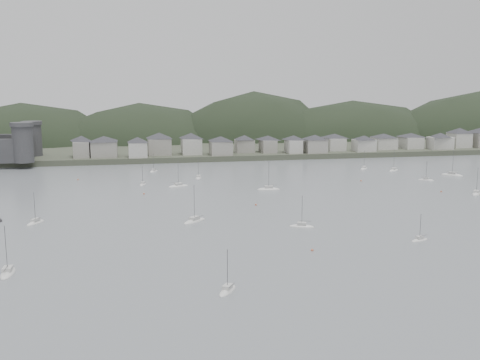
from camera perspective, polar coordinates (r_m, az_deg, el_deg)
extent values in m
plane|color=slate|center=(134.12, 6.47, -7.78)|extent=(900.00, 900.00, 0.00)
cube|color=#383D2D|center=(420.30, -6.02, 4.29)|extent=(900.00, 250.00, 3.00)
ellipsoid|color=black|center=(403.00, -21.55, 1.78)|extent=(138.98, 92.48, 81.13)
ellipsoid|color=black|center=(397.70, -10.31, 2.23)|extent=(132.08, 90.41, 79.74)
ellipsoid|color=black|center=(408.25, 1.42, 2.18)|extent=(133.88, 88.37, 101.41)
ellipsoid|color=black|center=(426.40, 11.50, 2.63)|extent=(165.81, 81.78, 82.55)
ellipsoid|color=black|center=(477.54, 23.69, 2.44)|extent=(177.60, 96.61, 102.57)
cylinder|color=#37373A|center=(293.60, -21.69, 3.46)|extent=(10.00, 10.00, 18.00)
cylinder|color=#37373A|center=(321.13, -20.83, 3.89)|extent=(10.00, 10.00, 17.00)
cube|color=#37373A|center=(307.62, -21.21, 3.17)|extent=(3.50, 30.00, 12.00)
cube|color=gray|center=(306.35, -16.14, 3.10)|extent=(8.34, 12.91, 8.59)
pyramid|color=#2C2D32|center=(305.78, -16.19, 4.18)|extent=(15.78, 15.78, 3.01)
cube|color=gray|center=(305.00, -13.96, 3.14)|extent=(13.68, 13.35, 8.36)
pyramid|color=#2C2D32|center=(304.44, -14.00, 4.20)|extent=(20.07, 20.07, 2.93)
cube|color=#AAA8A0|center=(299.48, -10.60, 3.12)|extent=(9.78, 10.20, 8.08)
pyramid|color=#2C2D32|center=(298.93, -10.64, 4.16)|extent=(14.83, 14.83, 2.83)
cube|color=gray|center=(309.41, -8.40, 3.48)|extent=(12.59, 13.33, 9.09)
pyramid|color=#2C2D32|center=(308.83, -8.43, 4.61)|extent=(19.24, 19.24, 3.18)
cube|color=#AAA8A0|center=(309.35, -5.09, 3.52)|extent=(10.74, 12.17, 8.87)
pyramid|color=#2C2D32|center=(308.78, -5.11, 4.63)|extent=(17.01, 17.01, 3.10)
cube|color=gray|center=(305.10, -2.02, 3.36)|extent=(11.63, 12.09, 7.69)
pyramid|color=#2C2D32|center=(304.58, -2.03, 4.33)|extent=(17.61, 17.61, 2.69)
cube|color=gray|center=(316.42, 0.46, 3.57)|extent=(10.37, 9.35, 7.44)
pyramid|color=#2C2D32|center=(315.93, 0.46, 4.47)|extent=(14.65, 14.65, 2.60)
cube|color=gray|center=(317.14, 2.92, 3.55)|extent=(8.24, 12.20, 7.22)
pyramid|color=#2C2D32|center=(316.67, 2.93, 4.43)|extent=(15.17, 15.17, 2.53)
cube|color=#AAA8A0|center=(315.87, 5.60, 3.51)|extent=(8.06, 10.91, 7.46)
pyramid|color=#2C2D32|center=(315.38, 5.62, 4.42)|extent=(14.08, 14.08, 2.61)
cube|color=gray|center=(318.28, 7.80, 3.53)|extent=(11.73, 11.78, 7.66)
pyramid|color=#2C2D32|center=(317.79, 7.82, 4.46)|extent=(17.46, 17.46, 2.68)
cube|color=#AAA8A0|center=(332.96, 9.82, 3.72)|extent=(10.19, 13.02, 7.33)
pyramid|color=#2C2D32|center=(332.51, 9.84, 4.57)|extent=(17.23, 17.23, 2.57)
cube|color=#AAA8A0|center=(330.64, 12.79, 3.54)|extent=(11.70, 9.81, 6.88)
pyramid|color=#2C2D32|center=(330.20, 12.82, 4.34)|extent=(15.97, 15.97, 2.41)
cube|color=#AAA8A0|center=(345.76, 14.74, 3.73)|extent=(12.83, 12.48, 7.00)
pyramid|color=#2C2D32|center=(345.34, 14.77, 4.51)|extent=(18.79, 18.79, 2.45)
cube|color=#AAA8A0|center=(354.68, 17.37, 3.74)|extent=(11.07, 13.50, 6.97)
pyramid|color=#2C2D32|center=(354.27, 17.41, 4.50)|extent=(18.25, 18.25, 2.44)
cube|color=#AAA8A0|center=(355.72, 20.13, 3.64)|extent=(13.75, 9.12, 7.34)
pyramid|color=#2C2D32|center=(355.30, 20.18, 4.43)|extent=(16.97, 16.97, 2.57)
cube|color=#AAA8A0|center=(369.93, 21.87, 3.88)|extent=(11.37, 11.57, 9.05)
pyramid|color=#2C2D32|center=(369.45, 21.93, 4.82)|extent=(17.03, 17.03, 3.17)
ellipsoid|color=silver|center=(165.88, -4.77, -4.34)|extent=(8.53, 7.97, 1.77)
cube|color=beige|center=(165.60, -4.77, -3.95)|extent=(3.61, 3.51, 0.70)
cylinder|color=#3F3F42|center=(164.61, -4.79, -2.42)|extent=(0.12, 0.12, 11.07)
cylinder|color=#3F3F42|center=(164.60, -4.32, -3.83)|extent=(3.06, 2.70, 0.10)
ellipsoid|color=silver|center=(130.60, -23.05, -8.96)|extent=(2.80, 8.47, 1.69)
cube|color=beige|center=(130.25, -23.08, -8.49)|extent=(1.89, 2.98, 0.70)
cylinder|color=#3F3F42|center=(129.05, -23.21, -6.67)|extent=(0.12, 0.12, 10.55)
cylinder|color=#3F3F42|center=(128.67, -23.22, -8.46)|extent=(0.15, 3.80, 0.10)
ellipsoid|color=silver|center=(174.52, -20.53, -4.23)|extent=(5.70, 7.53, 1.47)
cube|color=beige|center=(174.29, -20.55, -3.90)|extent=(2.68, 3.03, 0.70)
cylinder|color=#3F3F42|center=(173.50, -20.62, -2.71)|extent=(0.12, 0.12, 9.17)
cylinder|color=#3F3F42|center=(172.96, -20.40, -3.80)|extent=(1.74, 2.91, 0.10)
ellipsoid|color=silver|center=(252.02, 18.82, -0.03)|extent=(6.60, 5.54, 1.32)
cube|color=beige|center=(251.87, 18.83, 0.19)|extent=(2.72, 2.52, 0.70)
cylinder|color=#3F3F42|center=(251.38, 18.87, 0.93)|extent=(0.12, 0.12, 8.25)
cylinder|color=#3F3F42|center=(250.71, 18.73, 0.28)|extent=(2.48, 1.80, 0.10)
ellipsoid|color=silver|center=(160.20, 6.46, -4.87)|extent=(7.64, 4.83, 1.46)
cube|color=beige|center=(159.95, 6.46, -4.52)|extent=(2.96, 2.42, 0.70)
cylinder|color=#3F3F42|center=(159.09, 6.49, -3.23)|extent=(0.12, 0.12, 9.12)
cylinder|color=#3F3F42|center=(160.63, 6.83, -4.26)|extent=(3.09, 1.29, 0.10)
ellipsoid|color=silver|center=(231.20, -10.10, -0.49)|extent=(3.72, 6.41, 1.22)
cube|color=beige|center=(231.04, -10.11, -0.26)|extent=(1.93, 2.44, 0.70)
cylinder|color=#3F3F42|center=(230.55, -10.13, 0.48)|extent=(0.12, 0.12, 7.63)
cylinder|color=#3F3F42|center=(231.97, -10.20, -0.09)|extent=(0.93, 2.65, 0.10)
ellipsoid|color=silver|center=(110.65, -1.31, -11.51)|extent=(5.48, 6.85, 1.35)
cube|color=beige|center=(110.30, -1.32, -11.04)|extent=(2.53, 2.79, 0.70)
cylinder|color=#3F3F42|center=(109.15, -1.32, -9.37)|extent=(0.12, 0.12, 8.44)
cylinder|color=#3F3F42|center=(109.28, -0.87, -10.93)|extent=(1.73, 2.61, 0.10)
ellipsoid|color=silver|center=(276.66, 15.72, 0.94)|extent=(7.86, 6.83, 1.59)
cube|color=beige|center=(276.50, 15.73, 1.17)|extent=(3.27, 3.07, 0.70)
cylinder|color=#3F3F42|center=(275.97, 15.77, 1.99)|extent=(0.12, 0.12, 9.92)
cylinder|color=#3F3F42|center=(276.67, 15.45, 1.30)|extent=(2.90, 2.24, 0.10)
ellipsoid|color=silver|center=(266.76, -8.99, 0.88)|extent=(5.33, 6.99, 1.36)
cube|color=beige|center=(266.62, -8.99, 1.09)|extent=(2.50, 2.82, 0.70)
cylinder|color=#3F3F42|center=(266.14, -9.01, 1.82)|extent=(0.12, 0.12, 8.53)
cylinder|color=#3F3F42|center=(265.52, -8.85, 1.17)|extent=(1.64, 2.70, 0.10)
ellipsoid|color=silver|center=(152.92, 18.22, -6.01)|extent=(5.88, 3.46, 1.12)
cube|color=beige|center=(152.70, 18.23, -5.69)|extent=(2.25, 1.79, 0.70)
cylinder|color=#3F3F42|center=(152.01, 18.29, -4.68)|extent=(0.12, 0.12, 7.00)
cylinder|color=#3F3F42|center=(152.77, 18.62, -5.50)|extent=(2.42, 0.89, 0.10)
ellipsoid|color=silver|center=(279.20, 12.80, 1.14)|extent=(6.63, 6.87, 1.45)
cube|color=beige|center=(279.06, 12.80, 1.35)|extent=(2.89, 2.94, 0.70)
cylinder|color=#3F3F42|center=(278.57, 12.83, 2.09)|extent=(0.12, 0.12, 9.04)
cylinder|color=#3F3F42|center=(279.48, 12.56, 1.48)|extent=(2.29, 2.45, 0.10)
ellipsoid|color=silver|center=(244.81, -4.35, 0.19)|extent=(3.93, 7.76, 1.48)
cube|color=beige|center=(244.64, -4.36, 0.43)|extent=(2.16, 2.89, 0.70)
cylinder|color=#3F3F42|center=(244.07, -4.37, 1.30)|extent=(0.12, 0.12, 9.27)
cylinder|color=#3F3F42|center=(245.79, -4.47, 0.60)|extent=(0.83, 3.28, 0.10)
ellipsoid|color=silver|center=(216.91, 3.00, -1.01)|extent=(9.31, 3.91, 1.81)
cube|color=beige|center=(216.69, 3.01, -0.70)|extent=(3.37, 2.34, 0.70)
cylinder|color=#3F3F42|center=(215.92, 3.02, 0.50)|extent=(0.12, 0.12, 11.30)
cylinder|color=#3F3F42|center=(217.18, 3.41, -0.53)|extent=(4.05, 0.57, 0.10)
ellipsoid|color=silver|center=(226.32, 23.41, -1.35)|extent=(7.39, 7.51, 1.60)
cube|color=beige|center=(226.13, 23.42, -1.08)|extent=(3.21, 3.23, 0.70)
cylinder|color=#3F3F42|center=(225.48, 23.49, -0.07)|extent=(0.12, 0.12, 9.98)
ellipsoid|color=silver|center=(224.88, -6.43, -0.68)|extent=(9.14, 5.37, 1.74)
cube|color=beige|center=(224.67, -6.44, -0.39)|extent=(3.49, 2.77, 0.70)
cylinder|color=#3F3F42|center=(223.96, -6.46, 0.73)|extent=(0.12, 0.12, 10.88)
cylinder|color=#3F3F42|center=(224.94, -6.83, -0.24)|extent=(3.75, 1.32, 0.10)
ellipsoid|color=silver|center=(269.98, 21.24, 0.44)|extent=(8.94, 9.17, 1.94)
cube|color=beige|center=(269.79, 21.26, 0.71)|extent=(3.89, 3.93, 0.70)
cylinder|color=#3F3F42|center=(269.13, 21.32, 1.75)|extent=(0.12, 0.12, 12.13)
cylinder|color=#3F3F42|center=(268.01, 21.19, 0.78)|extent=(3.09, 3.23, 0.10)
sphere|color=#C16140|center=(137.73, 7.53, -7.27)|extent=(0.70, 0.70, 0.70)
sphere|color=#C16140|center=(210.71, -9.98, -1.43)|extent=(0.70, 0.70, 0.70)
sphere|color=#C16140|center=(242.37, 12.51, -0.08)|extent=(0.70, 0.70, 0.70)
sphere|color=#C16140|center=(225.95, 20.25, -1.14)|extent=(0.70, 0.70, 0.70)
sphere|color=#C16140|center=(249.73, -16.54, 0.03)|extent=(0.70, 0.70, 0.70)
sphere|color=#C16140|center=(188.35, 1.66, -2.60)|extent=(0.70, 0.70, 0.70)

